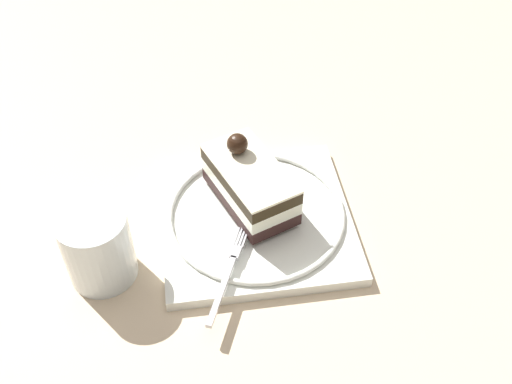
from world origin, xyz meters
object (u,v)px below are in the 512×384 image
(dessert_plate, at_px, (256,217))
(fork, at_px, (229,271))
(drink_glass_near, at_px, (99,250))
(cake_slice, at_px, (250,182))

(dessert_plate, height_order, fork, fork)
(fork, xyz_separation_m, drink_glass_near, (-0.12, 0.05, 0.01))
(cake_slice, height_order, fork, cake_slice)
(dessert_plate, relative_size, drink_glass_near, 2.88)
(dessert_plate, xyz_separation_m, cake_slice, (-0.00, 0.02, 0.04))
(cake_slice, bearing_deg, dessert_plate, -85.01)
(fork, bearing_deg, cake_slice, 62.32)
(fork, bearing_deg, dessert_plate, 55.70)
(dessert_plate, relative_size, fork, 2.14)
(dessert_plate, bearing_deg, drink_glass_near, -172.84)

